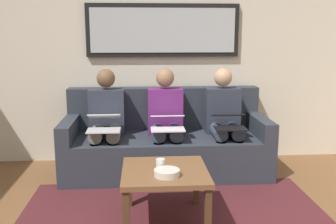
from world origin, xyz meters
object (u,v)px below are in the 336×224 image
Objects in this scene: coffee_table at (165,177)px; couch at (165,143)px; laptop_black at (229,121)px; person_middle at (166,118)px; cup at (160,164)px; bowl at (167,173)px; laptop_white at (167,122)px; framed_mirror at (163,30)px; person_left at (224,118)px; person_right at (106,119)px; laptop_silver at (104,122)px.

couch is at bearing -93.87° from coffee_table.
laptop_black is 0.30× the size of person_middle.
cup reaches higher than bowl.
laptop_white reaches higher than coffee_table.
laptop_black is (-0.64, 0.70, -0.92)m from framed_mirror.
coffee_table is 0.16m from bowl.
framed_mirror is 1.55× the size of person_left.
cup is 0.15m from bowl.
laptop_black is 1.30m from person_right.
cup is 0.08× the size of person_left.
person_right reaches higher than laptop_black.
framed_mirror is 8.93× the size of bowl.
bowl is at bearing 113.72° from person_right.
laptop_silver is at bearing -58.59° from coffee_table.
couch is 6.43× the size of laptop_black.
coffee_table is (0.08, 1.61, -1.17)m from framed_mirror.
framed_mirror is 1.99m from coffee_table.
person_middle is at bearing -159.79° from laptop_silver.
person_left reaches higher than laptop_white.
laptop_black is (-0.64, 0.31, 0.32)m from couch.
framed_mirror is 2.59× the size of coffee_table.
laptop_black is (-0.76, -0.90, 0.14)m from cup.
laptop_black reaches higher than laptop_white.
person_middle is at bearing -95.81° from cup.
couch is 0.45m from laptop_white.
framed_mirror is 4.80× the size of laptop_silver.
person_middle reaches higher than laptop_black.
bowl is 1.41m from person_right.
cup is 0.08× the size of person_right.
laptop_black is at bearing -129.98° from cup.
laptop_silver is (0.64, 0.30, 0.32)m from couch.
couch is 1.93× the size of person_right.
laptop_silver reaches higher than coffee_table.
person_left and person_right have the same top height.
person_right is at bearing -66.28° from bowl.
laptop_white is at bearing 90.00° from couch.
couch reaches higher than cup.
couch is at bearing -26.14° from laptop_black.
person_middle is 1.00× the size of person_right.
couch is 1.37m from bowl.
bowl is (-0.04, 0.14, -0.02)m from cup.
person_left is 1.00× the size of person_middle.
laptop_black is (0.00, 0.25, 0.02)m from person_left.
coffee_table is at bearing 87.07° from framed_mirror.
person_left is 3.33× the size of laptop_black.
cup is 1.27m from person_right.
person_middle is 3.10× the size of laptop_silver.
framed_mirror reaches higher than laptop_silver.
person_middle is 0.64m from person_right.
laptop_black reaches higher than cup.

